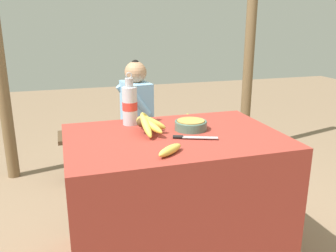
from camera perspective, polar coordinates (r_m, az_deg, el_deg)
market_counter at (r=2.13m, az=0.96°, el=-11.73°), size 1.19×0.81×0.80m
banana_bunch_ripe at (r=1.98m, az=-3.35°, el=0.58°), size 0.18×0.29×0.14m
serving_bowl at (r=2.06m, az=3.68°, el=0.26°), size 0.19×0.19×0.06m
water_bottle at (r=2.15m, az=-6.14°, el=3.44°), size 0.09×0.09×0.32m
loose_banana_front at (r=1.68m, az=0.33°, el=-3.88°), size 0.16×0.14×0.04m
knife at (r=1.90m, az=3.30°, el=-1.80°), size 0.24×0.11×0.02m
wooden_bench at (r=3.34m, az=-3.84°, el=-1.59°), size 1.55×0.32×0.44m
seated_vendor at (r=3.21m, az=-5.89°, el=2.46°), size 0.43×0.41×1.08m
banana_bunch_green at (r=3.42m, az=3.59°, el=1.21°), size 0.17×0.25×0.13m
support_post_far at (r=3.87m, az=13.03°, el=13.41°), size 0.11×0.11×2.44m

